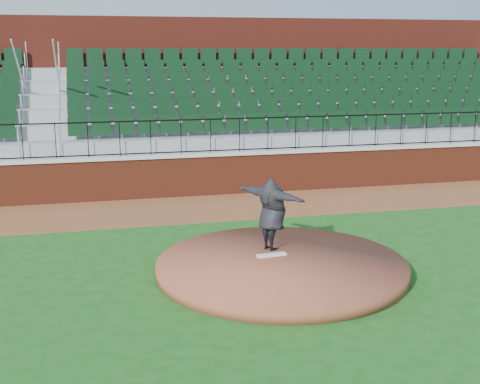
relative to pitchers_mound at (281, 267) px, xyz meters
name	(u,v)px	position (x,y,z in m)	size (l,w,h in m)	color
ground	(258,271)	(-0.43, 0.21, -0.12)	(90.00, 90.00, 0.00)	#174B15
warning_track	(207,207)	(-0.43, 5.61, -0.12)	(34.00, 3.20, 0.01)	brown
field_wall	(196,176)	(-0.43, 7.21, 0.47)	(34.00, 0.35, 1.20)	maroon
wall_cap	(196,155)	(-0.43, 7.21, 1.12)	(34.00, 0.45, 0.10)	#B7B7B7
wall_railing	(196,136)	(-0.43, 7.21, 1.67)	(34.00, 0.05, 1.00)	black
seating_stands	(182,111)	(-0.43, 9.94, 2.18)	(34.00, 5.10, 4.60)	gray
concourse_wall	(170,92)	(-0.43, 12.74, 2.62)	(34.00, 0.50, 5.50)	maroon
pitchers_mound	(281,267)	(0.00, 0.00, 0.00)	(4.97, 4.97, 0.25)	brown
pitching_rubber	(272,255)	(-0.10, 0.35, 0.15)	(0.62, 0.15, 0.04)	silver
pitcher	(272,214)	(0.02, 0.78, 0.89)	(1.89, 0.51, 1.54)	black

